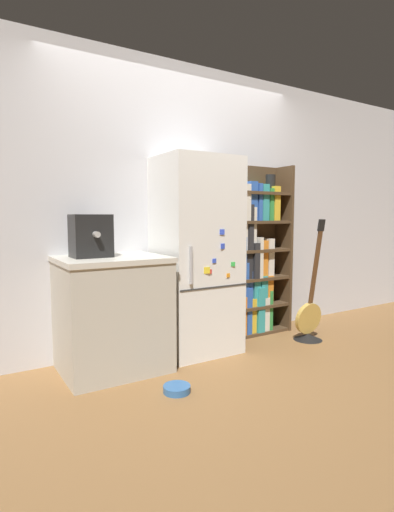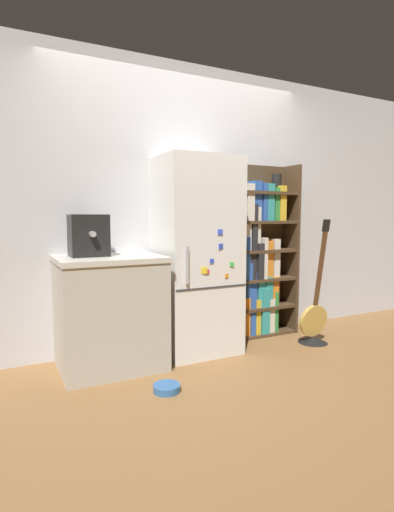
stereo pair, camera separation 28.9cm
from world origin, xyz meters
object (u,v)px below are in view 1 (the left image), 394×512
Objects in this scene: bookshelf at (250,257)px; refrigerator at (196,256)px; guitar at (309,323)px; espresso_machine at (91,236)px; pet_bowl at (177,388)px.

refrigerator is at bearing -167.63° from bookshelf.
bookshelf is 0.86m from guitar.
espresso_machine reaches higher than pet_bowl.
bookshelf is (0.74, 0.16, -0.06)m from refrigerator.
bookshelf reaches higher than guitar.
guitar is at bearing -9.23° from espresso_machine.
refrigerator reaches higher than pet_bowl.
espresso_machine is (-0.93, 0.01, 0.20)m from refrigerator.
espresso_machine is 1.29m from pet_bowl.
espresso_machine is at bearing 170.77° from guitar.
guitar is (0.35, -0.48, -0.62)m from bookshelf.
refrigerator is 1.00× the size of bookshelf.
bookshelf is 1.46× the size of guitar.
refrigerator is 0.76m from bookshelf.
bookshelf reaches higher than espresso_machine.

